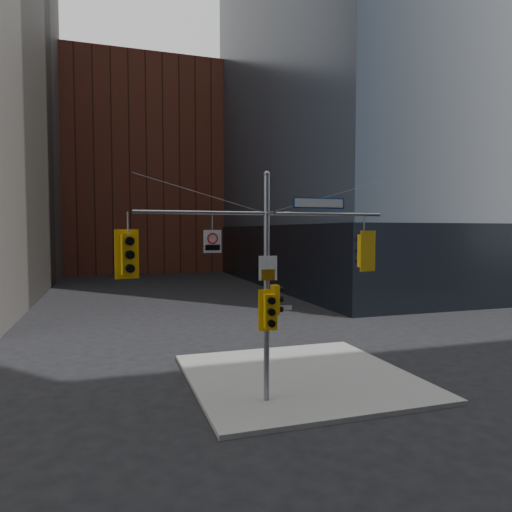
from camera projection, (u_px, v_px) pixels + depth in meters
ground at (291, 431)px, 12.44m from camera, size 160.00×160.00×0.00m
sidewalk_corner at (300, 377)px, 16.85m from camera, size 8.00×8.00×0.15m
podium_ne at (414, 253)px, 51.27m from camera, size 36.40×36.40×6.00m
brick_midrise at (141, 173)px, 66.80m from camera, size 26.00×20.00×28.00m
signal_assembly at (267, 265)px, 14.10m from camera, size 8.00×0.80×7.30m
traffic_light_west_arm at (128, 254)px, 12.83m from camera, size 0.67×0.59×1.41m
traffic_light_east_arm at (364, 251)px, 15.13m from camera, size 0.63×0.58×1.34m
traffic_light_pole_side at (276, 300)px, 14.26m from camera, size 0.35×0.30×0.93m
traffic_light_pole_front at (270, 311)px, 13.92m from camera, size 0.62×0.49×1.29m
street_sign_blade at (319, 203)px, 14.54m from camera, size 1.79×0.05×0.35m
regulatory_sign_arm at (213, 241)px, 13.51m from camera, size 0.54×0.09×0.68m
regulatory_sign_pole at (268, 269)px, 14.00m from camera, size 0.58×0.08×0.76m
street_blade_ew at (280, 308)px, 14.32m from camera, size 0.75×0.11×0.15m
street_blade_ns at (262, 316)px, 14.63m from camera, size 0.03×0.75×0.15m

